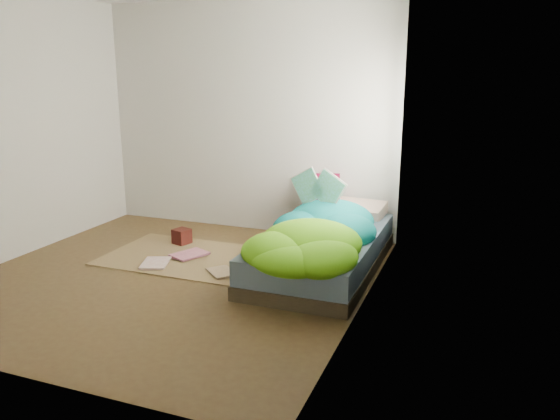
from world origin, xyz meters
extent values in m
cube|color=#49321C|center=(0.00, 0.00, 0.00)|extent=(3.50, 3.50, 0.00)
cube|color=silver|center=(0.00, 1.75, 1.30)|extent=(3.50, 0.04, 2.60)
cube|color=silver|center=(-1.75, 0.00, 1.30)|extent=(0.04, 3.50, 2.60)
cube|color=silver|center=(1.75, 0.00, 1.30)|extent=(0.04, 3.50, 2.60)
cube|color=white|center=(1.74, 0.90, 1.40)|extent=(0.01, 1.00, 1.20)
cube|color=#352C1D|center=(1.22, 0.72, 0.06)|extent=(1.00, 2.00, 0.12)
cube|color=#465D70|center=(1.22, 0.72, 0.23)|extent=(0.98, 1.96, 0.22)
cube|color=brown|center=(-0.15, 0.55, 0.01)|extent=(1.60, 1.10, 0.01)
cube|color=beige|center=(1.37, 1.53, 0.40)|extent=(0.58, 0.39, 0.12)
cube|color=#49041A|center=(0.94, 1.55, 0.54)|extent=(0.43, 0.26, 0.41)
cube|color=#3A0F0D|center=(-0.41, 0.90, 0.09)|extent=(0.20, 0.20, 0.16)
imported|color=white|center=(-0.42, 0.19, 0.02)|extent=(0.34, 0.40, 0.03)
imported|color=pink|center=(-0.23, 0.61, 0.03)|extent=(0.37, 0.42, 0.03)
imported|color=#9D8867|center=(0.33, 0.16, 0.02)|extent=(0.35, 0.35, 0.02)
camera|label=1|loc=(2.58, -3.98, 1.82)|focal=35.00mm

